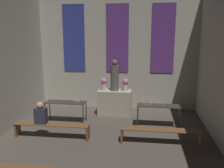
% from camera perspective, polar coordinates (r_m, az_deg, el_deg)
% --- Properties ---
extents(wall_back, '(6.85, 0.16, 4.96)m').
position_cam_1_polar(wall_back, '(10.55, 1.28, 7.85)').
color(wall_back, '#B2AD9E').
rests_on(wall_back, ground_plane).
extents(altar, '(1.31, 0.65, 0.98)m').
position_cam_1_polar(altar, '(9.95, 0.61, -4.22)').
color(altar, '#ADA38E').
rests_on(altar, ground_plane).
extents(statue, '(0.32, 0.32, 1.22)m').
position_cam_1_polar(statue, '(9.71, 0.62, 1.74)').
color(statue, '#5B5651').
rests_on(statue, altar).
extents(flower_vase_left, '(0.25, 0.25, 0.49)m').
position_cam_1_polar(flower_vase_left, '(9.82, -1.86, 0.19)').
color(flower_vase_left, beige).
rests_on(flower_vase_left, altar).
extents(flower_vase_right, '(0.25, 0.25, 0.49)m').
position_cam_1_polar(flower_vase_right, '(9.72, 3.11, 0.05)').
color(flower_vase_right, beige).
rests_on(flower_vase_right, altar).
extents(candle_rack_left, '(1.46, 0.51, 0.96)m').
position_cam_1_polar(candle_rack_left, '(9.20, -10.53, -4.56)').
color(candle_rack_left, '#332D28').
rests_on(candle_rack_left, ground_plane).
extents(candle_rack_right, '(1.46, 0.51, 0.97)m').
position_cam_1_polar(candle_rack_right, '(8.78, 10.50, -5.37)').
color(candle_rack_right, '#332D28').
rests_on(candle_rack_right, ground_plane).
extents(pew_back_left, '(2.36, 0.36, 0.45)m').
position_cam_1_polar(pew_back_left, '(8.11, -13.60, -9.58)').
color(pew_back_left, brown).
rests_on(pew_back_left, ground_plane).
extents(pew_back_right, '(2.36, 0.36, 0.45)m').
position_cam_1_polar(pew_back_right, '(7.62, 11.11, -10.90)').
color(pew_back_right, brown).
rests_on(pew_back_right, ground_plane).
extents(person_seated, '(0.36, 0.24, 0.70)m').
position_cam_1_polar(person_seated, '(8.09, -15.99, -6.60)').
color(person_seated, '#282D38').
rests_on(person_seated, pew_back_left).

